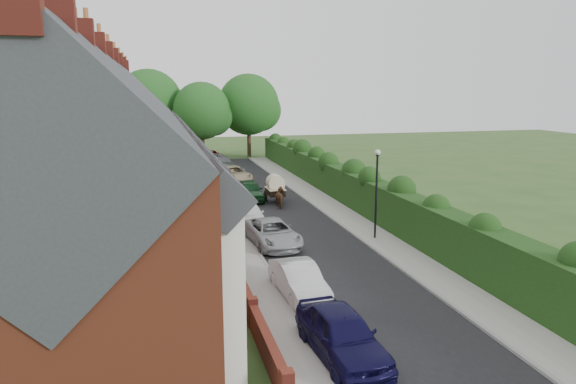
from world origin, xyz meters
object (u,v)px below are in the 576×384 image
object	(u,v)px
car_black	(208,158)
horse	(281,198)
car_grey	(221,163)
car_navy	(342,334)
car_white	(248,214)
car_red	(225,184)
horse_cart	(275,187)
car_silver_b	(272,233)
car_green	(250,190)
lamppost	(377,183)
car_beige	(234,174)
car_silver_a	(299,280)

from	to	relation	value
car_black	horse	world-z (taller)	horse
car_grey	car_black	distance (m)	5.44
car_navy	car_white	xyz separation A→B (m)	(0.00, 16.89, -0.13)
car_grey	car_red	bearing A→B (deg)	-104.84
horse_cart	car_black	bearing A→B (deg)	97.62
car_silver_b	car_white	xyz separation A→B (m)	(-0.51, 4.63, -0.04)
car_green	car_grey	bearing A→B (deg)	92.38
lamppost	car_red	bearing A→B (deg)	111.91
car_white	car_beige	world-z (taller)	car_beige
lamppost	car_white	size ratio (longest dim) A/B	1.13
car_white	horse_cart	bearing A→B (deg)	62.97
car_white	car_grey	world-z (taller)	car_grey
horse_cart	car_red	bearing A→B (deg)	122.35
lamppost	car_green	bearing A→B (deg)	112.38
car_green	car_black	distance (m)	20.38
car_beige	car_grey	size ratio (longest dim) A/B	0.95
car_green	car_black	bearing A→B (deg)	94.21
horse_cart	car_silver_a	bearing A→B (deg)	-99.98
car_beige	horse_cart	world-z (taller)	horse_cart
horse	car_silver_b	bearing A→B (deg)	74.02
car_red	car_white	bearing A→B (deg)	-77.52
car_navy	car_grey	bearing A→B (deg)	84.66
car_beige	car_black	world-z (taller)	car_beige
car_silver_a	car_beige	size ratio (longest dim) A/B	0.82
car_silver_a	car_grey	xyz separation A→B (m)	(1.02, 33.97, 0.09)
car_black	horse_cart	distance (m)	21.77
car_red	car_black	distance (m)	16.63
car_beige	car_black	bearing A→B (deg)	85.73
car_beige	car_silver_b	bearing A→B (deg)	-102.19
car_navy	car_black	distance (m)	44.37
car_navy	horse_cart	xyz separation A→B (m)	(3.13, 22.80, 0.42)
car_white	horse	xyz separation A→B (m)	(3.13, 4.06, 0.06)
car_white	horse	size ratio (longest dim) A/B	2.65
car_silver_a	car_red	bearing A→B (deg)	86.85
car_beige	car_black	xyz separation A→B (m)	(-1.15, 12.15, -0.02)
car_white	car_green	world-z (taller)	car_green
lamppost	car_white	xyz separation A→B (m)	(-6.40, 5.06, -2.64)
horse_cart	car_silver_b	bearing A→B (deg)	-103.97
car_green	car_silver_a	bearing A→B (deg)	-93.13
car_black	car_grey	bearing A→B (deg)	-80.50
car_silver_a	car_beige	world-z (taller)	car_beige
car_red	horse	size ratio (longest dim) A/B	2.30
car_navy	car_red	bearing A→B (deg)	86.16
car_grey	horse_cart	bearing A→B (deg)	-92.24
horse	car_silver_a	bearing A→B (deg)	79.70
car_silver_a	car_grey	size ratio (longest dim) A/B	0.78
car_silver_a	horse	bearing A→B (deg)	75.73
car_beige	car_black	distance (m)	12.20
car_red	horse_cart	xyz separation A→B (m)	(3.13, -4.94, 0.56)
car_silver_b	car_red	distance (m)	15.49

